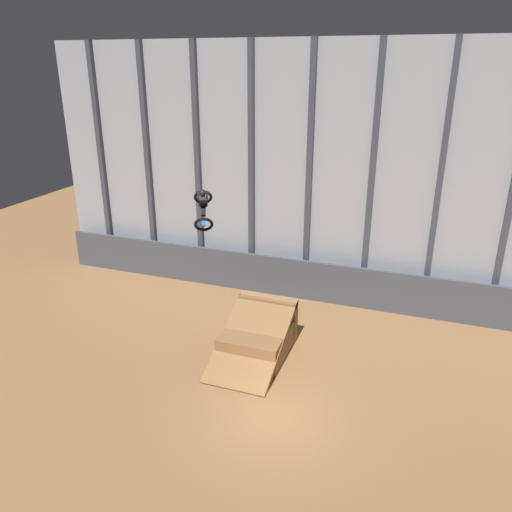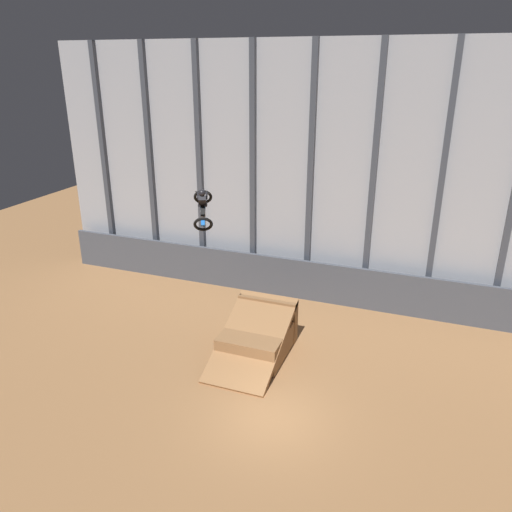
{
  "view_description": "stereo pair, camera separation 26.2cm",
  "coord_description": "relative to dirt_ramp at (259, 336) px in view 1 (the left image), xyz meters",
  "views": [
    {
      "loc": [
        4.28,
        -13.64,
        11.72
      ],
      "look_at": [
        -2.32,
        4.65,
        4.11
      ],
      "focal_mm": 35.0,
      "sensor_mm": 36.0,
      "label": 1
    },
    {
      "loc": [
        4.52,
        -13.55,
        11.72
      ],
      "look_at": [
        -2.32,
        4.65,
        4.11
      ],
      "focal_mm": 35.0,
      "sensor_mm": 36.0,
      "label": 2
    }
  ],
  "objects": [
    {
      "name": "dirt_ramp",
      "position": [
        0.0,
        0.0,
        0.0
      ],
      "size": [
        2.67,
        4.62,
        2.12
      ],
      "color": "olive",
      "rests_on": "ground_plane"
    },
    {
      "name": "ground_plane",
      "position": [
        1.98,
        -4.02,
        -0.72
      ],
      "size": [
        60.0,
        60.0,
        0.0
      ],
      "primitive_type": "plane",
      "color": "#996B42"
    },
    {
      "name": "lower_barrier",
      "position": [
        1.98,
        5.58,
        0.36
      ],
      "size": [
        31.36,
        0.2,
        2.15
      ],
      "color": "#474C56",
      "rests_on": "ground_plane"
    },
    {
      "name": "rider_bike_solo",
      "position": [
        -1.84,
        -1.14,
        5.86
      ],
      "size": [
        1.37,
        1.83,
        1.7
      ],
      "rotation": [
        0.56,
        0.0,
        0.44
      ],
      "color": "black"
    },
    {
      "name": "arena_back_wall",
      "position": [
        1.98,
        6.31,
        5.67
      ],
      "size": [
        32.0,
        0.4,
        12.78
      ],
      "color": "#A3A8B2",
      "rests_on": "ground_plane"
    }
  ]
}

